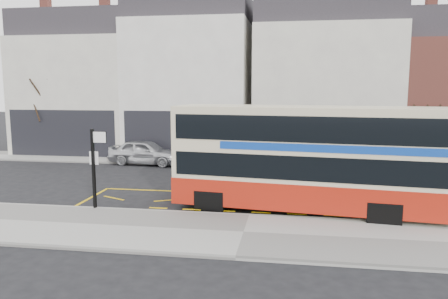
% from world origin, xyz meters
% --- Properties ---
extents(ground, '(120.00, 120.00, 0.00)m').
position_xyz_m(ground, '(0.00, 0.00, 0.00)').
color(ground, black).
rests_on(ground, ground).
extents(pavement, '(40.00, 4.00, 0.15)m').
position_xyz_m(pavement, '(0.00, -2.30, 0.07)').
color(pavement, '#9B9993').
rests_on(pavement, ground).
extents(kerb, '(40.00, 0.15, 0.15)m').
position_xyz_m(kerb, '(0.00, -0.38, 0.07)').
color(kerb, gray).
rests_on(kerb, ground).
extents(far_pavement, '(50.00, 3.00, 0.15)m').
position_xyz_m(far_pavement, '(0.00, 11.00, 0.07)').
color(far_pavement, '#9B9993').
rests_on(far_pavement, ground).
extents(road_markings, '(14.00, 3.40, 0.01)m').
position_xyz_m(road_markings, '(0.00, 1.60, 0.01)').
color(road_markings, '#DFAD0B').
rests_on(road_markings, ground).
extents(terrace_far_left, '(8.00, 8.01, 10.80)m').
position_xyz_m(terrace_far_left, '(-13.50, 14.99, 4.82)').
color(terrace_far_left, '#BAB3A9').
rests_on(terrace_far_left, ground).
extents(terrace_left, '(8.00, 8.01, 11.80)m').
position_xyz_m(terrace_left, '(-5.50, 14.99, 5.32)').
color(terrace_left, white).
rests_on(terrace_left, ground).
extents(terrace_green_shop, '(9.00, 8.01, 11.30)m').
position_xyz_m(terrace_green_shop, '(3.50, 14.99, 5.07)').
color(terrace_green_shop, '#BAB3A9').
rests_on(terrace_green_shop, ground).
extents(double_decker_bus, '(10.22, 3.48, 4.00)m').
position_xyz_m(double_decker_bus, '(2.12, 0.60, 2.10)').
color(double_decker_bus, beige).
rests_on(double_decker_bus, ground).
extents(bus_stop_post, '(0.74, 0.14, 3.01)m').
position_xyz_m(bus_stop_post, '(-5.83, -0.40, 1.95)').
color(bus_stop_post, black).
rests_on(bus_stop_post, pavement).
extents(car_silver, '(4.60, 2.20, 1.52)m').
position_xyz_m(car_silver, '(-7.34, 9.65, 0.76)').
color(car_silver, silver).
rests_on(car_silver, ground).
extents(car_grey, '(3.92, 2.30, 1.22)m').
position_xyz_m(car_grey, '(-0.43, 8.75, 0.61)').
color(car_grey, '#494C51').
rests_on(car_grey, ground).
extents(street_tree_left, '(3.10, 3.10, 6.70)m').
position_xyz_m(street_tree_left, '(-15.14, 11.82, 4.57)').
color(street_tree_left, '#322316').
rests_on(street_tree_left, ground).
extents(street_tree_right, '(2.21, 2.21, 4.77)m').
position_xyz_m(street_tree_right, '(9.03, 10.87, 3.25)').
color(street_tree_right, '#322316').
rests_on(street_tree_right, ground).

